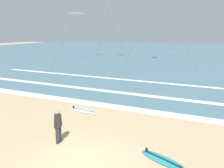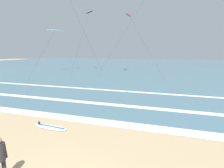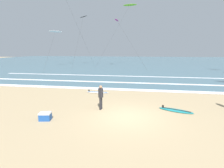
# 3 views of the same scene
# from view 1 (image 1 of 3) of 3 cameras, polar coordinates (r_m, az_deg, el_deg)

# --- Properties ---
(ground_plane) EXTENTS (160.00, 160.00, 0.00)m
(ground_plane) POSITION_cam_1_polar(r_m,az_deg,el_deg) (10.10, -7.71, -17.95)
(ground_plane) COLOR tan
(ocean_surface) EXTENTS (140.00, 90.00, 0.01)m
(ocean_surface) POSITION_cam_1_polar(r_m,az_deg,el_deg) (59.27, 20.49, 6.85)
(ocean_surface) COLOR #476B7A
(ocean_surface) RESTS_ON ground
(wave_foam_shoreline) EXTENTS (48.37, 0.98, 0.01)m
(wave_foam_shoreline) POSITION_cam_1_polar(r_m,az_deg,el_deg) (15.60, 9.70, -6.69)
(wave_foam_shoreline) COLOR white
(wave_foam_shoreline) RESTS_ON ocean_surface
(wave_foam_mid_break) EXTENTS (46.60, 0.67, 0.01)m
(wave_foam_mid_break) POSITION_cam_1_polar(r_m,az_deg,el_deg) (19.31, 9.64, -2.92)
(wave_foam_mid_break) COLOR white
(wave_foam_mid_break) RESTS_ON ocean_surface
(wave_foam_outer_break) EXTENTS (45.76, 0.53, 0.01)m
(wave_foam_outer_break) POSITION_cam_1_polar(r_m,az_deg,el_deg) (23.97, 17.34, -0.28)
(wave_foam_outer_break) COLOR white
(wave_foam_outer_break) RESTS_ON ocean_surface
(surfer_right_near) EXTENTS (0.32, 0.51, 1.60)m
(surfer_right_near) POSITION_cam_1_polar(r_m,az_deg,el_deg) (11.36, -12.78, -9.21)
(surfer_right_near) COLOR #232328
(surfer_right_near) RESTS_ON ground
(surfboard_near_water) EXTENTS (2.14, 0.75, 0.25)m
(surfboard_near_water) POSITION_cam_1_polar(r_m,az_deg,el_deg) (15.69, -6.81, -6.35)
(surfboard_near_water) COLOR silver
(surfboard_near_water) RESTS_ON ground
(surfboard_right_spare) EXTENTS (2.17, 1.35, 0.25)m
(surfboard_right_spare) POSITION_cam_1_polar(r_m,az_deg,el_deg) (10.27, 11.96, -17.28)
(surfboard_right_spare) COLOR teal
(surfboard_right_spare) RESTS_ON ground
(kite_white_low_near) EXTENTS (4.44, 13.01, 8.18)m
(kite_white_low_near) POSITION_cam_1_polar(r_m,az_deg,el_deg) (42.86, -8.50, 16.19)
(kite_white_low_near) COLOR white
(kite_white_low_near) RESTS_ON ground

